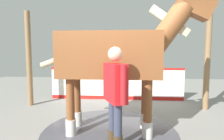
% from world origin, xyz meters
% --- Properties ---
extents(ground_plane, '(16.00, 16.00, 0.02)m').
position_xyz_m(ground_plane, '(0.00, 0.00, -0.01)').
color(ground_plane, gray).
extents(wet_patch, '(2.76, 2.76, 0.00)m').
position_xyz_m(wet_patch, '(0.16, 0.16, 0.00)').
color(wet_patch, '#4C4C54').
rests_on(wet_patch, ground).
extents(barrier_wall, '(0.13, 4.54, 1.10)m').
position_xyz_m(barrier_wall, '(2.73, 0.18, 0.51)').
color(barrier_wall, white).
rests_on(barrier_wall, ground).
extents(roof_post_near, '(0.16, 0.16, 2.83)m').
position_xyz_m(roof_post_near, '(1.85, -2.41, 1.42)').
color(roof_post_near, olive).
rests_on(roof_post_near, ground).
extents(roof_post_far, '(0.16, 0.16, 2.83)m').
position_xyz_m(roof_post_far, '(1.80, 2.76, 1.42)').
color(roof_post_far, olive).
rests_on(roof_post_far, ground).
extents(horse, '(0.89, 3.39, 2.75)m').
position_xyz_m(horse, '(0.16, 0.02, 1.54)').
color(horse, brown).
rests_on(horse, ground).
extents(handler, '(0.62, 0.42, 1.71)m').
position_xyz_m(handler, '(-0.65, -0.01, 0.99)').
color(handler, '#47331E').
rests_on(handler, ground).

